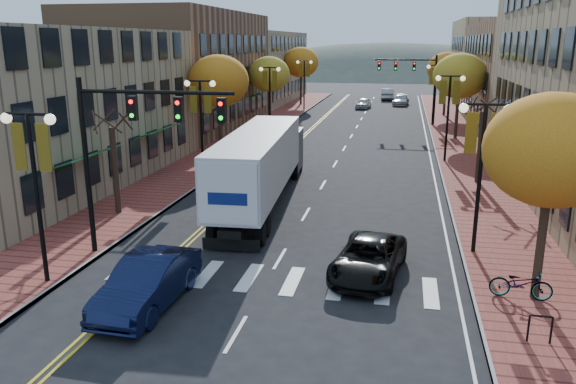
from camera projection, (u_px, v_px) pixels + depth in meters
The scene contains 32 objects.
ground at pixel (254, 304), 18.31m from camera, with size 200.00×200.00×0.00m, color black.
sidewalk_left at pixel (250, 135), 50.78m from camera, with size 4.00×85.00×0.15m, color brown.
sidewalk_right at pixel (456, 142), 47.29m from camera, with size 4.00×85.00×0.15m, color brown.
building_left_near at pixel (28, 108), 32.73m from camera, with size 12.00×22.00×9.00m, color #9E8966.
building_left_mid at pixel (179, 71), 54.22m from camera, with size 12.00×24.00×11.00m, color brown.
building_left_far at pixel (248, 67), 78.07m from camera, with size 12.00×26.00×9.50m, color #9E8966.
building_right_mid at pixel (556, 77), 53.15m from camera, with size 15.00×24.00×10.00m, color brown.
building_right_far at pixel (514, 63), 73.83m from camera, with size 15.00×20.00×11.00m, color #9E8966.
tree_left_a at pixel (115, 171), 27.04m from camera, with size 0.28×0.28×4.20m.
tree_left_b at pixel (219, 81), 41.34m from camera, with size 4.48×4.48×7.21m.
tree_left_c at pixel (269, 74), 56.57m from camera, with size 4.16×4.16×6.69m.
tree_left_d at pixel (301, 62), 73.46m from camera, with size 4.61×4.61×7.42m.
tree_right_a at pixel (552, 151), 17.14m from camera, with size 4.16×4.16×6.69m.
tree_right_b at pixel (480, 147), 33.00m from camera, with size 0.28×0.28×4.20m.
tree_right_c at pixel (460, 76), 47.31m from camera, with size 4.48×4.48×7.21m.
tree_right_d at pixel (447, 69), 62.48m from camera, with size 4.35×4.35×7.00m.
lamp_left_a at pixel (34, 165), 18.65m from camera, with size 1.96×0.36×6.05m.
lamp_left_b at pixel (201, 110), 33.78m from camera, with size 1.96×0.36×6.05m.
lamp_left_c at pixel (270, 87), 50.81m from camera, with size 1.96×0.36×6.05m.
lamp_left_d at pixel (304, 75), 67.83m from camera, with size 1.96×0.36×6.05m.
lamp_right_a at pixel (482, 149), 21.41m from camera, with size 1.96×0.36×6.05m.
lamp_right_b at pixel (449, 101), 38.44m from camera, with size 1.96×0.36×6.05m.
lamp_right_c at pixel (436, 83), 55.46m from camera, with size 1.96×0.36×6.05m.
traffic_mast_near at pixel (130, 134), 20.92m from camera, with size 6.10×0.35×7.00m.
traffic_mast_far at pixel (415, 76), 55.69m from camera, with size 6.10×0.34×7.00m.
semi_truck at pixel (263, 160), 29.18m from camera, with size 3.56×15.90×3.94m.
navy_sedan at pixel (148, 282), 17.96m from camera, with size 1.72×4.95×1.63m, color black.
black_suv at pixel (369, 258), 20.34m from camera, with size 2.23×4.84×1.35m, color black.
car_far_white at pixel (363, 103), 71.21m from camera, with size 1.57×3.90×1.33m, color silver.
car_far_silver at pixel (401, 100), 74.73m from camera, with size 1.87×4.61×1.34m, color #98969D.
car_far_oncoming at pixel (388, 94), 81.80m from camera, with size 1.71×4.90×1.61m, color #93949A.
bicycle at pixel (521, 284), 18.25m from camera, with size 0.68×1.95×1.02m, color gray.
Camera 1 is at (4.46, -16.16, 8.29)m, focal length 35.00 mm.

